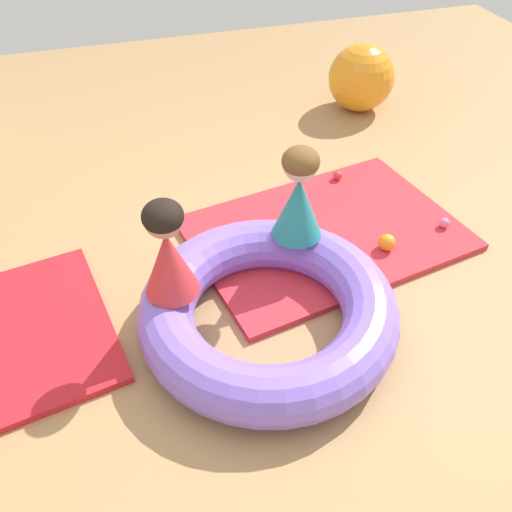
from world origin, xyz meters
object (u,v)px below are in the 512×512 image
inflatable_cushion (268,310)px  play_ball_pink (444,223)px  child_in_teal (299,194)px  exercise_ball_large (361,78)px  child_in_red (168,250)px  play_ball_orange (387,242)px  play_ball_red (338,175)px

inflatable_cushion → play_ball_pink: bearing=18.4°
child_in_teal → play_ball_pink: (0.97, 0.06, -0.45)m
child_in_teal → exercise_ball_large: bearing=31.6°
inflatable_cushion → exercise_ball_large: exercise_ball_large is taller
child_in_red → inflatable_cushion: bearing=118.8°
child_in_red → play_ball_pink: 1.75m
child_in_red → exercise_ball_large: (1.87, 1.92, -0.25)m
play_ball_orange → exercise_ball_large: (0.63, 1.72, 0.17)m
exercise_ball_large → play_ball_orange: bearing=-110.2°
child_in_teal → play_ball_orange: bearing=-25.9°
inflatable_cushion → child_in_red: 0.58m
child_in_teal → play_ball_orange: 0.69m
child_in_red → play_ball_pink: size_ratio=8.14×
inflatable_cushion → child_in_teal: child_in_teal is taller
play_ball_pink → play_ball_red: bearing=121.4°
play_ball_red → exercise_ball_large: exercise_ball_large is taller
child_in_red → play_ball_red: bearing=173.4°
child_in_red → play_ball_pink: (1.67, 0.28, -0.44)m
play_ball_pink → play_ball_orange: bearing=-169.3°
inflatable_cushion → child_in_red: bearing=162.0°
inflatable_cushion → exercise_ball_large: bearing=54.8°
play_ball_orange → exercise_ball_large: exercise_ball_large is taller
play_ball_orange → exercise_ball_large: 1.84m
exercise_ball_large → play_ball_red: bearing=-121.9°
child_in_teal → play_ball_red: (0.57, 0.72, -0.45)m
child_in_teal → inflatable_cushion: bearing=-150.6°
child_in_teal → play_ball_pink: bearing=-20.2°
exercise_ball_large → inflatable_cushion: bearing=-125.2°
play_ball_pink → child_in_teal: bearing=-176.6°
child_in_teal → exercise_ball_large: 2.08m
play_ball_pink → inflatable_cushion: bearing=-161.6°
play_ball_red → play_ball_orange: bearing=-91.7°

